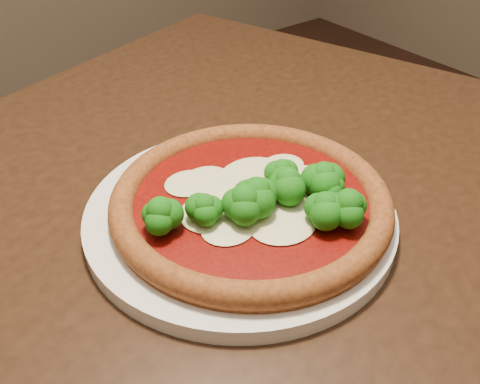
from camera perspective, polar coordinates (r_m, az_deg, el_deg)
dining_table at (r=0.70m, az=-3.75°, el=-7.83°), size 1.30×1.16×0.75m
plate at (r=0.60m, az=0.00°, el=-2.38°), size 0.34×0.34×0.02m
pizza at (r=0.58m, az=1.63°, el=-0.79°), size 0.31×0.31×0.06m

